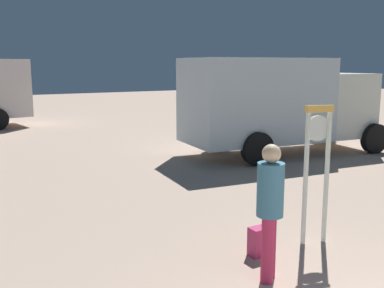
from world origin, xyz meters
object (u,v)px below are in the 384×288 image
(backpack, at_px, (259,242))
(box_truck_near, at_px, (277,102))
(standing_clock, at_px, (317,161))
(person_near_clock, at_px, (270,206))

(backpack, xyz_separation_m, box_truck_near, (5.06, 5.58, 1.36))
(standing_clock, height_order, box_truck_near, box_truck_near)
(standing_clock, xyz_separation_m, box_truck_near, (4.05, 5.62, 0.29))
(standing_clock, xyz_separation_m, person_near_clock, (-1.36, -0.59, -0.31))
(backpack, distance_m, box_truck_near, 7.65)
(person_near_clock, relative_size, box_truck_near, 0.28)
(standing_clock, distance_m, backpack, 1.47)
(box_truck_near, bearing_deg, backpack, -132.22)
(person_near_clock, height_order, box_truck_near, box_truck_near)
(standing_clock, relative_size, backpack, 5.05)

